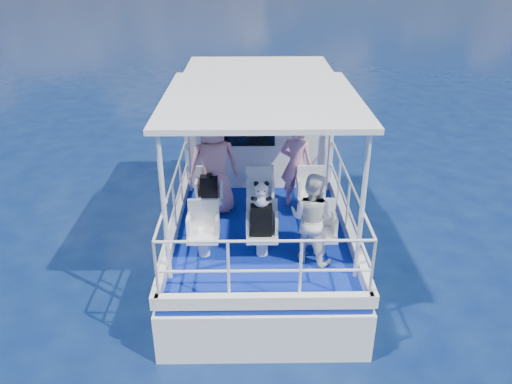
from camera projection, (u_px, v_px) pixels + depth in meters
ground at (260, 262)px, 9.20m from camera, size 2000.00×2000.00×0.00m
hull at (259, 234)px, 10.09m from camera, size 3.00×7.00×1.60m
deck at (259, 197)px, 9.72m from camera, size 2.90×6.90×0.10m
cabin at (258, 120)px, 10.39m from camera, size 2.85×2.00×2.20m
canopy at (261, 98)px, 7.64m from camera, size 3.00×3.20×0.08m
canopy_posts at (261, 168)px, 8.09m from camera, size 2.77×2.97×2.20m
railings at (261, 210)px, 8.06m from camera, size 2.84×3.59×1.00m
seat_port_fwd at (210, 205)px, 8.89m from camera, size 0.48×0.46×0.38m
seat_center_fwd at (260, 205)px, 8.90m from camera, size 0.48×0.46×0.38m
seat_stbd_fwd at (310, 204)px, 8.91m from camera, size 0.48×0.46×0.38m
seat_port_aft at (204, 244)px, 7.72m from camera, size 0.48×0.46×0.38m
seat_center_aft at (262, 243)px, 7.73m from camera, size 0.48×0.46×0.38m
seat_stbd_aft at (320, 243)px, 7.74m from camera, size 0.48×0.46×0.38m
passenger_port_fwd at (214, 165)px, 8.71m from camera, size 0.76×0.61×1.81m
passenger_stbd_fwd at (296, 165)px, 8.98m from camera, size 0.67×0.53×1.59m
passenger_stbd_aft at (312, 218)px, 7.36m from camera, size 0.88×0.82×1.43m
backpack_port at (209, 186)px, 8.68m from camera, size 0.30×0.17×0.39m
backpack_center at (261, 220)px, 7.50m from camera, size 0.32×0.18×0.49m
compact_camera at (209, 175)px, 8.58m from camera, size 0.09×0.06×0.06m
panda at (261, 194)px, 7.30m from camera, size 0.26×0.22×0.40m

